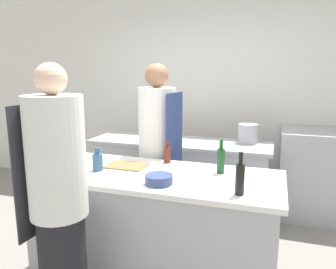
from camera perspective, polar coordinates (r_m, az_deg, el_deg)
wall_back at (r=4.57m, az=7.10°, el=6.97°), size 8.00×0.06×2.80m
prep_counter at (r=2.81m, az=-2.34°, el=-15.65°), size 2.00×0.82×0.92m
pass_counter at (r=3.93m, az=1.96°, el=-7.65°), size 2.10×0.64×0.92m
oven_range at (r=4.27m, az=23.88°, el=-6.27°), size 0.76×0.70×1.04m
chef_at_prep_near at (r=2.24m, az=-18.47°, el=-11.34°), size 0.38×0.36×1.77m
chef_at_stove at (r=3.28m, az=-1.83°, el=-3.47°), size 0.40×0.38×1.79m
bottle_olive_oil at (r=2.91m, az=-0.13°, el=-3.41°), size 0.06×0.06×0.20m
bottle_vinegar at (r=2.21m, az=12.42°, el=-7.40°), size 0.06×0.06×0.29m
bottle_wine at (r=2.64m, az=9.18°, el=-4.39°), size 0.06×0.06×0.27m
bottle_cooking_oil at (r=2.74m, az=-12.16°, el=-4.60°), size 0.08×0.08×0.19m
bowl_mixing_large at (r=2.92m, az=-16.13°, el=-4.64°), size 0.20×0.20×0.07m
bowl_prep_small at (r=2.39m, az=-1.59°, el=-7.81°), size 0.20×0.20×0.07m
cutting_board at (r=2.84m, az=-7.25°, el=-5.40°), size 0.33×0.24×0.01m
stockpot at (r=3.80m, az=13.78°, el=0.17°), size 0.22×0.22×0.21m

